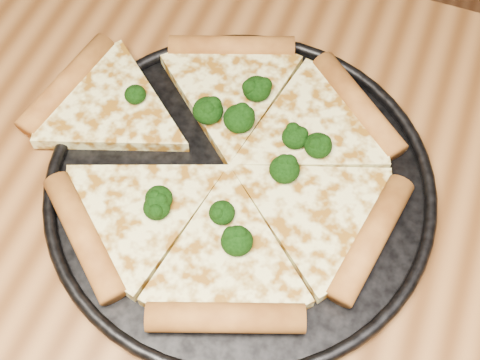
% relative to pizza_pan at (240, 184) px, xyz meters
% --- Properties ---
extents(pizza_pan, '(0.37, 0.37, 0.02)m').
position_rel_pizza_pan_xyz_m(pizza_pan, '(0.00, 0.00, 0.00)').
color(pizza_pan, black).
rests_on(pizza_pan, dining_table).
extents(pizza, '(0.38, 0.35, 0.03)m').
position_rel_pizza_pan_xyz_m(pizza, '(-0.02, 0.01, 0.01)').
color(pizza, '#E8DE8E').
rests_on(pizza, pizza_pan).
extents(broccoli_florets, '(0.21, 0.19, 0.02)m').
position_rel_pizza_pan_xyz_m(broccoli_florets, '(-0.01, 0.02, 0.02)').
color(broccoli_florets, black).
rests_on(broccoli_florets, pizza).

